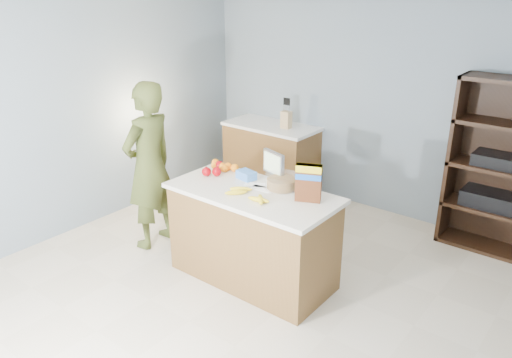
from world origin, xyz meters
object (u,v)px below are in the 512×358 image
Objects in this scene: counter_peninsula at (253,239)px; person at (149,166)px; cereal_box at (309,180)px; tv at (273,164)px; shelving_unit at (497,169)px.

person is (-1.27, -0.11, 0.46)m from counter_peninsula.
counter_peninsula is 0.85m from cereal_box.
person is at bearing -161.05° from tv.
cereal_box is at bearing 93.03° from person.
cereal_box is at bearing -118.48° from shelving_unit.
tv is (1.26, 0.43, 0.18)m from person.
shelving_unit is 2.33m from tv.
tv is 0.55m from cereal_box.
cereal_box reaches higher than tv.
counter_peninsula is 5.53× the size of tv.
tv is (-0.01, 0.33, 0.64)m from counter_peninsula.
person is (-2.82, -2.16, 0.01)m from shelving_unit.
tv is at bearing 91.75° from counter_peninsula.
counter_peninsula is 0.87× the size of shelving_unit.
tv is at bearing 104.58° from person.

